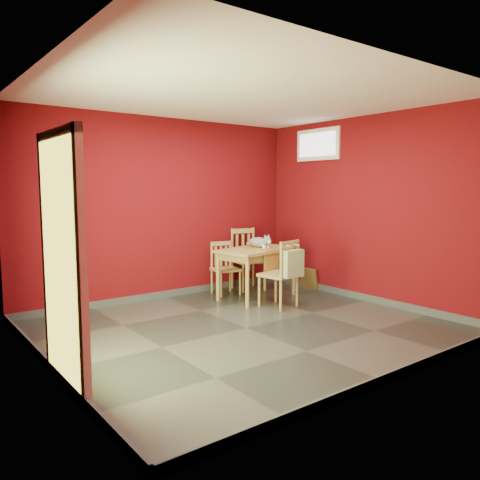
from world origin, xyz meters
TOP-DOWN VIEW (x-y plane):
  - ground at (0.00, 0.00)m, footprint 4.50×4.50m
  - room_shell at (0.00, 0.00)m, footprint 4.50×4.50m
  - doorway at (-2.23, -0.40)m, footprint 0.06×1.01m
  - window at (2.23, 1.00)m, footprint 0.05×0.90m
  - outlet_plate at (1.60, 1.99)m, footprint 0.08×0.02m
  - dining_table at (1.09, 1.13)m, footprint 1.31×0.90m
  - table_runner at (1.09, 1.02)m, footprint 0.43×0.72m
  - chair_far_left at (0.86, 1.65)m, footprint 0.43×0.43m
  - chair_far_right at (1.37, 1.72)m, footprint 0.54×0.54m
  - chair_near at (1.00, 0.49)m, footprint 0.51×0.51m
  - tote_bag at (1.03, 0.27)m, footprint 0.31×0.19m
  - cat at (1.17, 1.18)m, footprint 0.32×0.49m
  - picture_frame at (2.19, 1.11)m, footprint 0.14×0.35m

SIDE VIEW (x-z plane):
  - ground at x=0.00m, z-range 0.00..0.00m
  - room_shell at x=0.00m, z-range -2.20..2.30m
  - picture_frame at x=2.19m, z-range 0.00..0.35m
  - outlet_plate at x=1.60m, z-range 0.24..0.36m
  - chair_far_left at x=0.86m, z-range 0.01..0.83m
  - chair_near at x=1.00m, z-range 0.01..0.96m
  - chair_far_right at x=1.37m, z-range 0.01..1.01m
  - tote_bag at x=1.03m, z-range 0.42..0.86m
  - dining_table at x=1.09m, z-range 0.28..1.04m
  - table_runner at x=1.09m, z-range 0.53..0.87m
  - cat at x=1.17m, z-range 0.76..0.98m
  - doorway at x=-2.23m, z-range 0.06..2.19m
  - window at x=2.23m, z-range 2.10..2.60m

